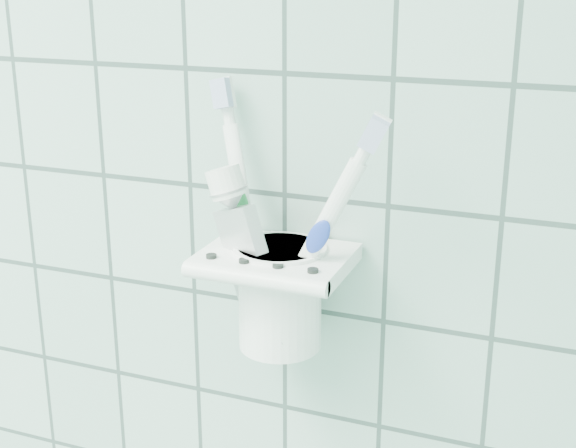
% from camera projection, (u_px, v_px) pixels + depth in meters
% --- Properties ---
extents(holder_bracket, '(0.12, 0.10, 0.04)m').
position_uv_depth(holder_bracket, '(277.00, 261.00, 0.66)').
color(holder_bracket, white).
rests_on(holder_bracket, wall_back).
extents(cup, '(0.08, 0.08, 0.09)m').
position_uv_depth(cup, '(280.00, 292.00, 0.68)').
color(cup, white).
rests_on(cup, holder_bracket).
extents(toothbrush_pink, '(0.05, 0.04, 0.22)m').
position_uv_depth(toothbrush_pink, '(262.00, 211.00, 0.66)').
color(toothbrush_pink, white).
rests_on(toothbrush_pink, cup).
extents(toothbrush_blue, '(0.05, 0.07, 0.17)m').
position_uv_depth(toothbrush_blue, '(278.00, 234.00, 0.67)').
color(toothbrush_blue, white).
rests_on(toothbrush_blue, cup).
extents(toothbrush_orange, '(0.10, 0.02, 0.22)m').
position_uv_depth(toothbrush_orange, '(262.00, 214.00, 0.65)').
color(toothbrush_orange, white).
rests_on(toothbrush_orange, cup).
extents(toothpaste_tube, '(0.08, 0.04, 0.17)m').
position_uv_depth(toothpaste_tube, '(272.00, 245.00, 0.64)').
color(toothpaste_tube, silver).
rests_on(toothpaste_tube, cup).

